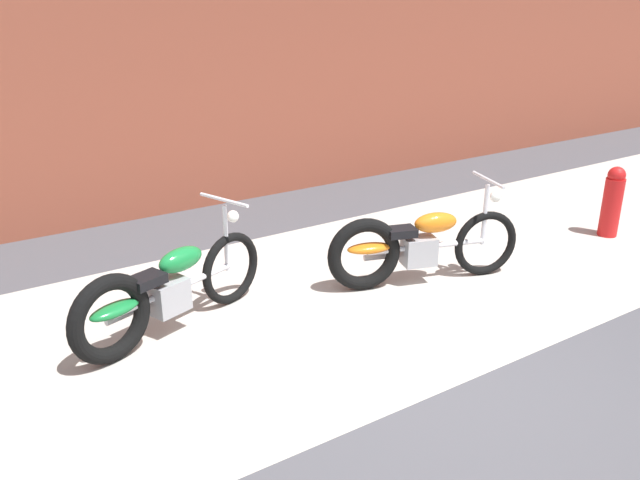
# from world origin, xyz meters

# --- Properties ---
(ground_plane) EXTENTS (80.00, 80.00, 0.00)m
(ground_plane) POSITION_xyz_m (0.00, 0.00, 0.00)
(ground_plane) COLOR #47474C
(sidewalk_slab) EXTENTS (36.00, 3.50, 0.01)m
(sidewalk_slab) POSITION_xyz_m (0.00, 1.75, 0.00)
(sidewalk_slab) COLOR #B2ADA3
(sidewalk_slab) RESTS_ON ground
(motorcycle_green) EXTENTS (1.93, 0.87, 1.03)m
(motorcycle_green) POSITION_xyz_m (-1.40, 1.90, 0.40)
(motorcycle_green) COLOR black
(motorcycle_green) RESTS_ON ground
(motorcycle_orange) EXTENTS (1.94, 0.83, 1.03)m
(motorcycle_orange) POSITION_xyz_m (1.02, 1.57, 0.40)
(motorcycle_orange) COLOR black
(motorcycle_orange) RESTS_ON ground
(fire_hydrant) EXTENTS (0.22, 0.22, 0.84)m
(fire_hydrant) POSITION_xyz_m (3.88, 1.32, 0.42)
(fire_hydrant) COLOR red
(fire_hydrant) RESTS_ON ground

